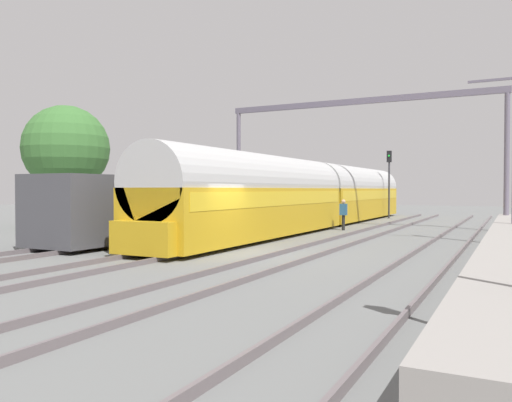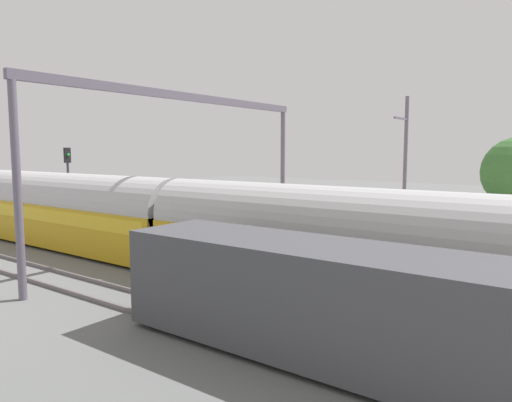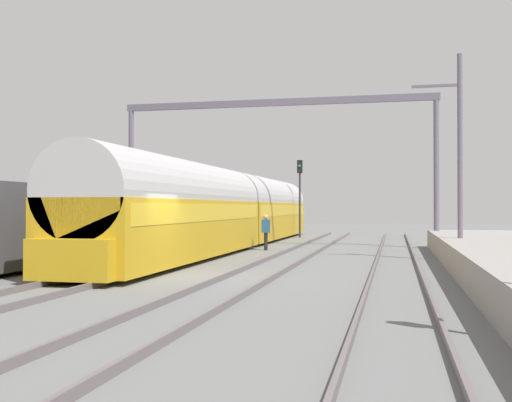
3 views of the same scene
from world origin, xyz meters
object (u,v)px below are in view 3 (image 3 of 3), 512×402
freight_car (52,224)px  railway_signal_far (300,188)px  passenger_train (231,209)px  person_crossing (266,229)px  catenary_gantry (275,135)px

freight_car → railway_signal_far: bearing=74.1°
passenger_train → person_crossing: size_ratio=18.99×
freight_car → catenary_gantry: bearing=61.5°
freight_car → railway_signal_far: (6.10, 21.40, 1.93)m
person_crossing → railway_signal_far: size_ratio=0.32×
catenary_gantry → person_crossing: bearing=-87.9°
freight_car → railway_signal_far: railway_signal_far is taller
passenger_train → freight_car: size_ratio=2.53×
person_crossing → catenary_gantry: 5.75m
passenger_train → person_crossing: 2.96m
catenary_gantry → railway_signal_far: bearing=91.0°
passenger_train → person_crossing: (2.20, -1.75, -0.94)m
passenger_train → catenary_gantry: (2.09, 1.27, 3.96)m
person_crossing → railway_signal_far: (-0.28, 12.86, 2.37)m
passenger_train → person_crossing: bearing=-38.4°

